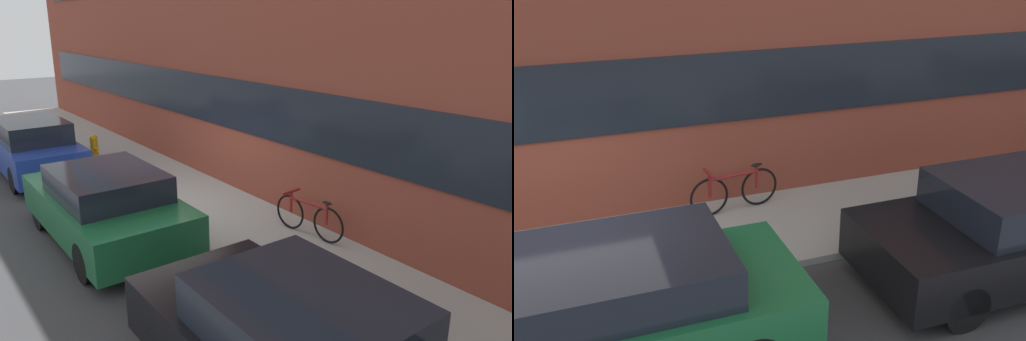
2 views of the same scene
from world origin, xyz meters
TOP-DOWN VIEW (x-y plane):
  - ground_plane at (0.00, 0.00)m, footprint 56.00×56.00m
  - sidewalk_strip at (0.00, 1.13)m, footprint 28.00×2.25m
  - parked_car_blue at (-4.45, -1.05)m, footprint 4.13×1.64m
  - parked_car_green at (0.55, -1.05)m, footprint 4.00×1.80m
  - fire_hydrant at (-4.16, 0.40)m, footprint 0.51×0.29m
  - bicycle at (2.67, 1.79)m, footprint 1.51×0.44m

SIDE VIEW (x-z plane):
  - ground_plane at x=0.00m, z-range 0.00..0.00m
  - sidewalk_strip at x=0.00m, z-range 0.00..0.11m
  - bicycle at x=2.67m, z-range 0.11..0.85m
  - fire_hydrant at x=-4.16m, z-range 0.11..0.90m
  - parked_car_green at x=0.55m, z-range 0.01..1.35m
  - parked_car_blue at x=-4.45m, z-range 0.00..1.43m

